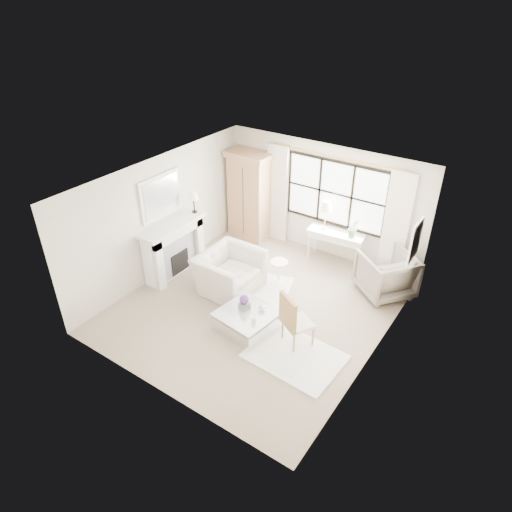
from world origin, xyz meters
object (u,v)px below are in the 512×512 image
at_px(console_table, 335,247).
at_px(coffee_table, 247,320).
at_px(armoire, 250,195).
at_px(club_armchair, 229,272).

distance_m(console_table, coffee_table, 3.13).
xyz_separation_m(armoire, coffee_table, (2.10, -3.10, -0.96)).
bearing_deg(coffee_table, console_table, 91.81).
height_order(armoire, console_table, armoire).
xyz_separation_m(console_table, coffee_table, (-0.30, -3.11, -0.22)).
height_order(armoire, coffee_table, armoire).
distance_m(armoire, console_table, 2.51).
relative_size(armoire, coffee_table, 2.00).
distance_m(armoire, coffee_table, 3.86).
xyz_separation_m(club_armchair, coffee_table, (1.08, -0.86, -0.24)).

